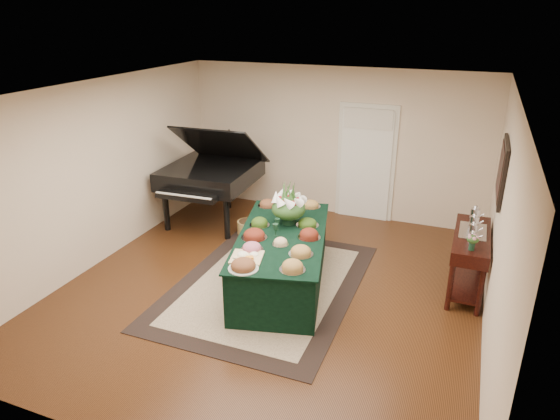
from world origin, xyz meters
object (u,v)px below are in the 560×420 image
at_px(buffet_table, 282,259).
at_px(floral_centerpiece, 289,204).
at_px(mahogany_sideboard, 470,247).
at_px(grand_piano, 211,173).

height_order(buffet_table, floral_centerpiece, floral_centerpiece).
distance_m(buffet_table, floral_centerpiece, 0.77).
bearing_deg(floral_centerpiece, mahogany_sideboard, 8.86).
xyz_separation_m(buffet_table, mahogany_sideboard, (2.40, 0.75, 0.28)).
bearing_deg(floral_centerpiece, buffet_table, -83.11).
relative_size(buffet_table, mahogany_sideboard, 1.94).
bearing_deg(buffet_table, floral_centerpiece, 96.89).
distance_m(buffet_table, grand_piano, 2.62).
distance_m(grand_piano, mahogany_sideboard, 4.48).
xyz_separation_m(buffet_table, floral_centerpiece, (-0.04, 0.37, 0.68)).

